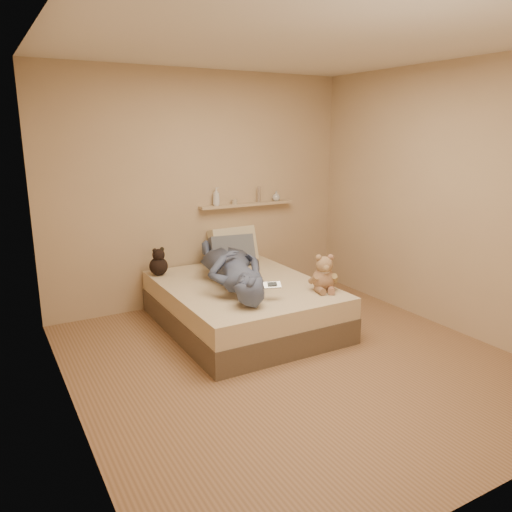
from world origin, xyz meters
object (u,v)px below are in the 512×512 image
bed (243,305)px  pillow_cream (233,245)px  wall_shelf (247,204)px  teddy_bear (324,276)px  person (232,267)px  dark_plush (159,263)px  game_console (272,285)px  pillow_grey (232,251)px

bed → pillow_cream: pillow_cream is taller
wall_shelf → bed: bearing=-121.2°
teddy_bear → pillow_cream: size_ratio=0.66×
bed → person: 0.43m
pillow_cream → person: size_ratio=0.35×
bed → dark_plush: bearing=131.6°
game_console → pillow_cream: pillow_cream is taller
pillow_grey → person: person is taller
game_console → pillow_cream: 1.44m
pillow_grey → wall_shelf: (0.31, 0.22, 0.48)m
bed → wall_shelf: bearing=58.8°
game_console → person: (-0.12, 0.58, 0.05)m
pillow_grey → game_console: bearing=-100.4°
pillow_grey → person: 0.77m
bed → dark_plush: dark_plush is taller
game_console → dark_plush: (-0.63, 1.28, -0.01)m
pillow_cream → teddy_bear: bearing=-79.8°
teddy_bear → person: bearing=139.3°
teddy_bear → wall_shelf: (-0.03, 1.49, 0.50)m
teddy_bear → dark_plush: (-1.21, 1.30, -0.02)m
pillow_cream → wall_shelf: (0.23, 0.08, 0.45)m
pillow_cream → bed: bearing=-111.1°
dark_plush → wall_shelf: wall_shelf is taller
game_console → pillow_cream: (0.32, 1.40, 0.06)m
person → pillow_grey: bearing=-102.6°
pillow_grey → person: bearing=-117.0°
game_console → pillow_grey: bearing=79.6°
dark_plush → pillow_cream: size_ratio=0.55×
pillow_cream → pillow_grey: pillow_cream is taller
teddy_bear → pillow_cream: bearing=100.2°
dark_plush → wall_shelf: (1.18, 0.20, 0.52)m
dark_plush → pillow_grey: bearing=-1.3°
bed → pillow_grey: bearing=71.1°
bed → person: bearing=177.2°
game_console → person: bearing=101.3°
pillow_cream → pillow_grey: (-0.08, -0.14, -0.03)m
bed → game_console: bearing=-89.7°
wall_shelf → pillow_cream: bearing=-161.0°
bed → pillow_cream: size_ratio=3.45×
person → wall_shelf: (0.66, 0.90, 0.46)m
teddy_bear → bed: bearing=134.5°
bed → person: size_ratio=1.20×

